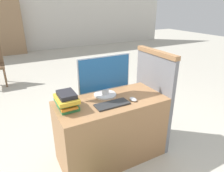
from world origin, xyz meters
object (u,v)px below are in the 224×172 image
keyboard (112,104)px  mouse (133,99)px  book_stack (67,101)px  monitor (104,77)px

keyboard → mouse: size_ratio=3.50×
book_stack → monitor: bearing=11.5°
monitor → book_stack: size_ratio=2.20×
mouse → keyboard: bearing=176.6°
mouse → monitor: bearing=129.4°
monitor → mouse: (0.21, -0.25, -0.20)m
keyboard → mouse: 0.24m
mouse → book_stack: size_ratio=0.37×
keyboard → book_stack: bearing=160.6°
keyboard → book_stack: (-0.42, 0.15, 0.08)m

